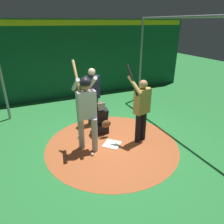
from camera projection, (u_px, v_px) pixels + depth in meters
ground_plane at (112, 144)px, 5.49m from camera, size 26.93×26.93×0.00m
dirt_circle at (112, 144)px, 5.49m from camera, size 3.49×3.49×0.01m
home_plate at (112, 144)px, 5.49m from camera, size 0.59×0.59×0.01m
batter at (86, 107)px, 4.83m from camera, size 0.68×0.49×2.21m
catcher at (101, 121)px, 5.92m from camera, size 0.58×0.40×0.99m
umpire at (93, 94)px, 6.25m from camera, size 0.22×0.49×1.78m
visitor at (142, 107)px, 5.30m from camera, size 0.55×0.57×2.07m
back_wall at (70, 60)px, 8.46m from camera, size 0.22×10.93×3.13m
cage_frame at (112, 61)px, 4.60m from camera, size 5.80×5.10×3.17m
baseball_0 at (79, 137)px, 5.78m from camera, size 0.07×0.07×0.07m
baseball_1 at (95, 149)px, 5.23m from camera, size 0.07×0.07×0.07m
baseball_2 at (92, 154)px, 5.02m from camera, size 0.07×0.07×0.07m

